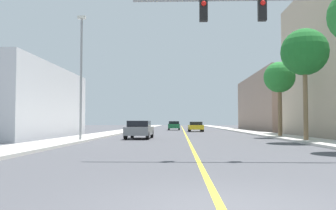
{
  "coord_description": "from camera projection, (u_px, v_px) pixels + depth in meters",
  "views": [
    {
      "loc": [
        -0.66,
        -5.78,
        1.37
      ],
      "look_at": [
        -1.32,
        14.95,
        2.34
      ],
      "focal_mm": 38.3,
      "sensor_mm": 36.0,
      "label": 1
    }
  ],
  "objects": [
    {
      "name": "car_green",
      "position": [
        174.0,
        125.0,
        58.95
      ],
      "size": [
        1.94,
        4.17,
        1.46
      ],
      "rotation": [
        0.0,
        0.0,
        0.01
      ],
      "color": "#196638",
      "rests_on": "ground"
    },
    {
      "name": "building_right_far",
      "position": [
        283.0,
        103.0,
        58.55
      ],
      "size": [
        10.33,
        26.41,
        8.95
      ],
      "primitive_type": "cube",
      "color": "gray",
      "rests_on": "ground"
    },
    {
      "name": "car_gray",
      "position": [
        139.0,
        129.0,
        28.88
      ],
      "size": [
        1.99,
        4.57,
        1.45
      ],
      "rotation": [
        0.0,
        0.0,
        -0.02
      ],
      "color": "slate",
      "rests_on": "ground"
    },
    {
      "name": "lane_marking_center",
      "position": [
        184.0,
        132.0,
        47.62
      ],
      "size": [
        0.16,
        144.0,
        0.01
      ],
      "primitive_type": "cube",
      "color": "yellow",
      "rests_on": "ground"
    },
    {
      "name": "ground",
      "position": [
        184.0,
        132.0,
        47.62
      ],
      "size": [
        192.0,
        192.0,
        0.0
      ],
      "primitive_type": "plane",
      "color": "#47474C"
    },
    {
      "name": "traffic_signal_mast",
      "position": [
        309.0,
        30.0,
        13.96
      ],
      "size": [
        9.97,
        0.36,
        6.65
      ],
      "color": "gray",
      "rests_on": "sidewalk_right"
    },
    {
      "name": "street_lamp",
      "position": [
        81.0,
        71.0,
        24.81
      ],
      "size": [
        0.56,
        0.28,
        8.61
      ],
      "color": "gray",
      "rests_on": "sidewalk_left"
    },
    {
      "name": "palm_far",
      "position": [
        279.0,
        78.0,
        31.27
      ],
      "size": [
        2.7,
        2.7,
        6.47
      ],
      "color": "brown",
      "rests_on": "sidewalk_right"
    },
    {
      "name": "sidewalk_left",
      "position": [
        122.0,
        131.0,
        47.89
      ],
      "size": [
        2.84,
        168.0,
        0.15
      ],
      "primitive_type": "cube",
      "color": "beige",
      "rests_on": "ground"
    },
    {
      "name": "palm_mid",
      "position": [
        305.0,
        53.0,
        24.22
      ],
      "size": [
        3.16,
        3.16,
        7.53
      ],
      "color": "brown",
      "rests_on": "sidewalk_right"
    },
    {
      "name": "building_left_near",
      "position": [
        1.0,
        102.0,
        31.46
      ],
      "size": [
        10.44,
        16.9,
        6.19
      ],
      "primitive_type": "cube",
      "color": "silver",
      "rests_on": "ground"
    },
    {
      "name": "car_yellow",
      "position": [
        196.0,
        126.0,
        49.61
      ],
      "size": [
        2.06,
        4.19,
        1.37
      ],
      "rotation": [
        0.0,
        0.0,
        0.03
      ],
      "color": "gold",
      "rests_on": "ground"
    },
    {
      "name": "sidewalk_right",
      "position": [
        248.0,
        132.0,
        47.35
      ],
      "size": [
        2.84,
        168.0,
        0.15
      ],
      "primitive_type": "cube",
      "color": "beige",
      "rests_on": "ground"
    }
  ]
}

